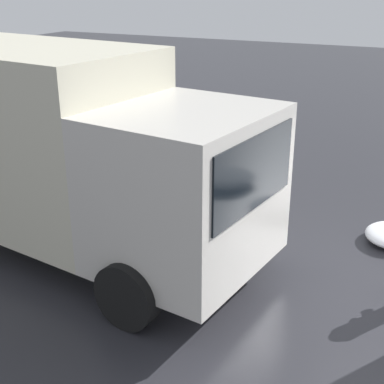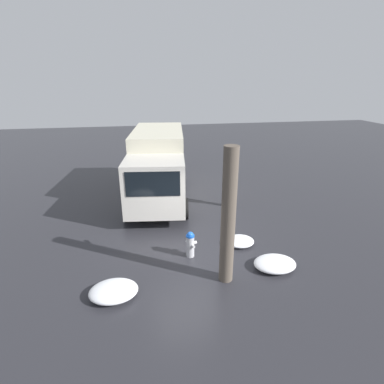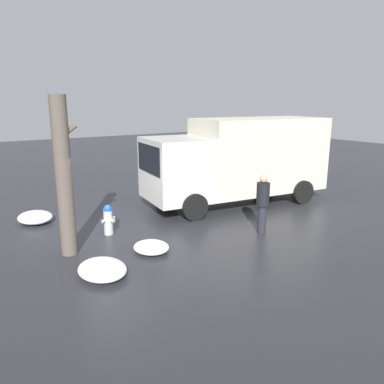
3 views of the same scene
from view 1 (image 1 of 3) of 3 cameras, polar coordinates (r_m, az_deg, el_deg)
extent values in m
cube|color=beige|center=(7.22, -0.58, 0.37)|extent=(2.30, 2.62, 2.16)
cube|color=black|center=(6.58, 6.77, 2.06)|extent=(0.28, 2.00, 0.95)
cube|color=beige|center=(9.44, -18.61, 6.38)|extent=(5.25, 2.99, 2.77)
cylinder|color=black|center=(8.63, 3.34, -3.73)|extent=(0.93, 0.39, 0.90)
cylinder|color=black|center=(6.92, -6.90, -10.88)|extent=(0.93, 0.39, 0.90)
cylinder|color=black|center=(11.49, -17.10, 1.97)|extent=(0.93, 0.39, 0.90)
cylinder|color=#23232D|center=(10.81, 2.95, 1.52)|extent=(0.26, 0.26, 0.84)
cylinder|color=black|center=(10.56, 3.03, 5.42)|extent=(0.38, 0.38, 0.70)
sphere|color=tan|center=(10.44, 3.08, 7.85)|extent=(0.23, 0.23, 0.23)
camera|label=2|loc=(10.08, 86.89, 9.92)|focal=28.00mm
camera|label=3|loc=(17.41, 40.29, 16.00)|focal=35.00mm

